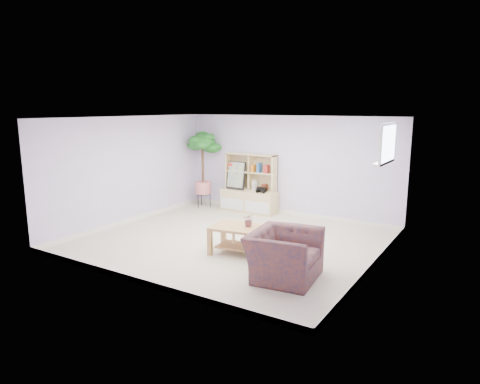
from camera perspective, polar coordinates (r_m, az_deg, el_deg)
The scene contains 14 objects.
floor at distance 8.49m, azimuth -1.07°, elevation -6.54°, with size 5.50×5.00×0.01m, color beige.
ceiling at distance 8.08m, azimuth -1.13°, elevation 9.87°, with size 5.50×5.00×0.01m, color white.
walls at distance 8.20m, azimuth -1.10°, elevation 1.46°, with size 5.51×5.01×2.40m.
baseboard at distance 8.48m, azimuth -1.07°, elevation -6.22°, with size 5.50×5.00×0.10m, color white, non-canonical shape.
window at distance 7.58m, azimuth 19.17°, elevation 6.13°, with size 0.10×0.98×0.68m, color silver, non-canonical shape.
window_sill at distance 7.63m, azimuth 18.57°, elevation 3.77°, with size 0.14×1.00×0.04m, color white.
storage_unit at distance 10.65m, azimuth 1.21°, elevation 1.17°, with size 1.46×0.49×1.46m, color tan, non-canonical shape.
poster at distance 10.78m, azimuth -0.52°, elevation 2.21°, with size 0.51×0.12×0.71m, color yellow, non-canonical shape.
toy_truck at distance 10.40m, azimuth 2.89°, elevation 0.33°, with size 0.30×0.20×0.16m, color black, non-canonical shape.
coffee_table at distance 7.69m, azimuth 0.80°, elevation -6.50°, with size 1.23×0.67×0.50m, color olive, non-canonical shape.
table_plant at distance 7.62m, azimuth 1.22°, elevation -3.74°, with size 0.22×0.19×0.25m, color #1B501D.
floor_tree at distance 11.16m, azimuth -4.99°, elevation 2.96°, with size 0.73×0.73×1.98m, color #0E4B0D, non-canonical shape.
armchair at distance 6.66m, azimuth 5.91°, elevation -7.90°, with size 1.13×0.98×0.84m, color #1C2541.
sill_plant at distance 7.82m, azimuth 19.01°, elevation 5.03°, with size 0.14×0.12×0.26m, color #0E4B0D.
Camera 1 is at (4.41, -6.77, 2.60)m, focal length 32.00 mm.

